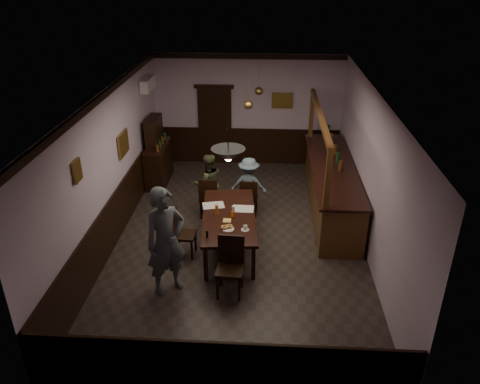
# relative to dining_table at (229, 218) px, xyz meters

# --- Properties ---
(room) EXTENTS (5.01, 8.01, 3.01)m
(room) POSITION_rel_dining_table_xyz_m (0.16, 0.40, 0.81)
(room) COLOR #2D2621
(room) RESTS_ON ground
(dining_table) EXTENTS (1.19, 2.28, 0.75)m
(dining_table) POSITION_rel_dining_table_xyz_m (0.00, 0.00, 0.00)
(dining_table) COLOR black
(dining_table) RESTS_ON ground
(chair_far_left) EXTENTS (0.46, 0.46, 0.95)m
(chair_far_left) POSITION_rel_dining_table_xyz_m (-0.56, 1.23, -0.16)
(chair_far_left) COLOR black
(chair_far_left) RESTS_ON ground
(chair_far_right) EXTENTS (0.41, 0.41, 0.89)m
(chair_far_right) POSITION_rel_dining_table_xyz_m (0.32, 1.31, -0.20)
(chair_far_right) COLOR black
(chair_far_right) RESTS_ON ground
(chair_near) EXTENTS (0.47, 0.47, 1.04)m
(chair_near) POSITION_rel_dining_table_xyz_m (0.13, -1.31, -0.12)
(chair_near) COLOR black
(chair_near) RESTS_ON ground
(chair_side) EXTENTS (0.44, 0.44, 0.95)m
(chair_side) POSITION_rel_dining_table_xyz_m (-0.91, -0.27, -0.17)
(chair_side) COLOR black
(chair_side) RESTS_ON ground
(person_standing) EXTENTS (0.84, 0.80, 1.94)m
(person_standing) POSITION_rel_dining_table_xyz_m (-0.94, -1.34, 0.28)
(person_standing) COLOR #52565D
(person_standing) RESTS_ON ground
(person_seated_left) EXTENTS (0.82, 0.74, 1.37)m
(person_seated_left) POSITION_rel_dining_table_xyz_m (-0.59, 1.50, 0.00)
(person_seated_left) COLOR #3E4228
(person_seated_left) RESTS_ON ground
(person_seated_right) EXTENTS (0.86, 0.55, 1.28)m
(person_seated_right) POSITION_rel_dining_table_xyz_m (0.31, 1.58, -0.05)
(person_seated_right) COLOR slate
(person_seated_right) RESTS_ON ground
(newspaper_left) EXTENTS (0.48, 0.39, 0.01)m
(newspaper_left) POSITION_rel_dining_table_xyz_m (-0.34, 0.37, 0.07)
(newspaper_left) COLOR silver
(newspaper_left) RESTS_ON dining_table
(newspaper_right) EXTENTS (0.42, 0.31, 0.01)m
(newspaper_right) POSITION_rel_dining_table_xyz_m (0.25, 0.26, 0.07)
(newspaper_right) COLOR silver
(newspaper_right) RESTS_ON dining_table
(napkin) EXTENTS (0.16, 0.16, 0.00)m
(napkin) POSITION_rel_dining_table_xyz_m (-0.02, -0.21, 0.07)
(napkin) COLOR #F9BB5B
(napkin) RESTS_ON dining_table
(saucer) EXTENTS (0.15, 0.15, 0.01)m
(saucer) POSITION_rel_dining_table_xyz_m (0.34, -0.54, 0.07)
(saucer) COLOR white
(saucer) RESTS_ON dining_table
(coffee_cup) EXTENTS (0.09, 0.09, 0.07)m
(coffee_cup) POSITION_rel_dining_table_xyz_m (0.34, -0.52, 0.11)
(coffee_cup) COLOR white
(coffee_cup) RESTS_ON saucer
(pastry_plate) EXTENTS (0.22, 0.22, 0.01)m
(pastry_plate) POSITION_rel_dining_table_xyz_m (0.03, -0.53, 0.07)
(pastry_plate) COLOR white
(pastry_plate) RESTS_ON dining_table
(pastry_ring_a) EXTENTS (0.13, 0.13, 0.04)m
(pastry_ring_a) POSITION_rel_dining_table_xyz_m (-0.04, -0.52, 0.10)
(pastry_ring_a) COLOR #C68C47
(pastry_ring_a) RESTS_ON pastry_plate
(pastry_ring_b) EXTENTS (0.13, 0.13, 0.04)m
(pastry_ring_b) POSITION_rel_dining_table_xyz_m (0.04, -0.48, 0.10)
(pastry_ring_b) COLOR #C68C47
(pastry_ring_b) RESTS_ON pastry_plate
(soda_can) EXTENTS (0.07, 0.07, 0.12)m
(soda_can) POSITION_rel_dining_table_xyz_m (0.08, -0.08, 0.12)
(soda_can) COLOR orange
(soda_can) RESTS_ON dining_table
(beer_glass) EXTENTS (0.06, 0.06, 0.20)m
(beer_glass) POSITION_rel_dining_table_xyz_m (-0.24, 0.02, 0.16)
(beer_glass) COLOR #BF721E
(beer_glass) RESTS_ON dining_table
(water_glass) EXTENTS (0.06, 0.06, 0.15)m
(water_glass) POSITION_rel_dining_table_xyz_m (0.08, 0.08, 0.14)
(water_glass) COLOR silver
(water_glass) RESTS_ON dining_table
(pepper_mill) EXTENTS (0.04, 0.04, 0.14)m
(pepper_mill) POSITION_rel_dining_table_xyz_m (-0.32, -0.82, 0.13)
(pepper_mill) COLOR black
(pepper_mill) RESTS_ON dining_table
(sideboard) EXTENTS (0.46, 1.29, 1.71)m
(sideboard) POSITION_rel_dining_table_xyz_m (-2.05, 2.97, 0.00)
(sideboard) COLOR black
(sideboard) RESTS_ON ground
(bar_counter) EXTENTS (0.95, 4.09, 2.30)m
(bar_counter) POSITION_rel_dining_table_xyz_m (2.16, 1.73, -0.10)
(bar_counter) COLOR #503215
(bar_counter) RESTS_ON ground
(door_back) EXTENTS (0.90, 0.06, 2.10)m
(door_back) POSITION_rel_dining_table_xyz_m (-0.74, 4.35, 0.36)
(door_back) COLOR black
(door_back) RESTS_ON ground
(ac_unit) EXTENTS (0.20, 0.85, 0.30)m
(ac_unit) POSITION_rel_dining_table_xyz_m (-2.22, 3.30, 1.76)
(ac_unit) COLOR white
(ac_unit) RESTS_ON ground
(picture_left_small) EXTENTS (0.04, 0.28, 0.36)m
(picture_left_small) POSITION_rel_dining_table_xyz_m (-2.30, -1.20, 1.46)
(picture_left_small) COLOR olive
(picture_left_small) RESTS_ON ground
(picture_left_large) EXTENTS (0.04, 0.62, 0.48)m
(picture_left_large) POSITION_rel_dining_table_xyz_m (-2.30, 1.20, 1.01)
(picture_left_large) COLOR olive
(picture_left_large) RESTS_ON ground
(picture_back) EXTENTS (0.55, 0.04, 0.42)m
(picture_back) POSITION_rel_dining_table_xyz_m (1.06, 4.36, 1.11)
(picture_back) COLOR olive
(picture_back) RESTS_ON ground
(pendant_iron) EXTENTS (0.56, 0.56, 0.80)m
(pendant_iron) POSITION_rel_dining_table_xyz_m (0.07, -0.80, 1.63)
(pendant_iron) COLOR black
(pendant_iron) RESTS_ON ground
(pendant_brass_mid) EXTENTS (0.20, 0.20, 0.81)m
(pendant_brass_mid) POSITION_rel_dining_table_xyz_m (0.26, 2.16, 1.61)
(pendant_brass_mid) COLOR #BF8C3F
(pendant_brass_mid) RESTS_ON ground
(pendant_brass_far) EXTENTS (0.20, 0.20, 0.81)m
(pendant_brass_far) POSITION_rel_dining_table_xyz_m (0.46, 3.35, 1.61)
(pendant_brass_far) COLOR #BF8C3F
(pendant_brass_far) RESTS_ON ground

